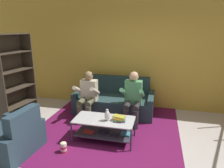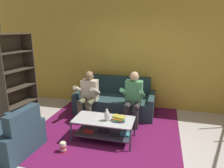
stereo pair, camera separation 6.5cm
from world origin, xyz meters
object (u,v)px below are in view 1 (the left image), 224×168
coffee_table (105,126)px  book_stack (119,119)px  armchair (11,139)px  vase (107,115)px  couch (115,101)px  person_seated_left (88,94)px  person_seated_right (133,96)px  popcorn_tub (64,147)px  bookshelf (15,91)px

coffee_table → book_stack: 0.35m
armchair → vase: bearing=25.5°
coffee_table → vase: bearing=-33.2°
couch → person_seated_left: person_seated_left is taller
person_seated_left → book_stack: bearing=-42.3°
person_seated_right → vase: person_seated_right is taller
couch → armchair: (-1.36, -2.17, -0.02)m
vase → popcorn_tub: vase is taller
person_seated_right → bookshelf: 2.71m
vase → book_stack: 0.24m
vase → person_seated_right: bearing=68.5°
coffee_table → vase: 0.27m
person_seated_right → bookshelf: bookshelf is taller
person_seated_left → coffee_table: (0.65, -0.85, -0.34)m
couch → popcorn_tub: bearing=-103.6°
book_stack → armchair: armchair is taller
person_seated_left → bookshelf: 1.67m
bookshelf → popcorn_tub: (1.66, -0.95, -0.62)m
coffee_table → vase: vase is taller
couch → popcorn_tub: size_ratio=9.92×
vase → book_stack: vase is taller
person_seated_left → bookshelf: size_ratio=0.57×
vase → popcorn_tub: size_ratio=1.12×
coffee_table → armchair: armchair is taller
vase → popcorn_tub: bearing=-141.1°
popcorn_tub → book_stack: bearing=32.6°
coffee_table → book_stack: (0.29, -0.01, 0.20)m
person_seated_left → vase: size_ratio=5.09×
bookshelf → armchair: size_ratio=2.09×
couch → person_seated_right: (0.53, -0.54, 0.36)m
couch → vase: bearing=-82.9°
person_seated_left → popcorn_tub: bearing=-87.7°
book_stack → popcorn_tub: size_ratio=1.27×
bookshelf → popcorn_tub: size_ratio=10.05×
person_seated_right → couch: bearing=134.3°
vase → popcorn_tub: (-0.65, -0.53, -0.44)m
popcorn_tub → armchair: bearing=-166.8°
bookshelf → coffee_table: bearing=-9.7°
armchair → popcorn_tub: armchair is taller
coffee_table → armchair: size_ratio=1.20×
person_seated_right → book_stack: bearing=-98.3°
book_stack → bookshelf: bookshelf is taller
book_stack → person_seated_left: bearing=137.7°
book_stack → popcorn_tub: bearing=-147.4°
bookshelf → popcorn_tub: 2.01m
armchair → popcorn_tub: 0.92m
book_stack → popcorn_tub: book_stack is taller
person_seated_left → popcorn_tub: 1.51m
couch → coffee_table: (0.12, -1.40, -0.00)m
couch → person_seated_left: size_ratio=1.73×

